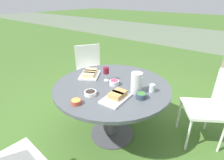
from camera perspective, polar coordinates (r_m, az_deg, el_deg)
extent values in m
plane|color=#446B2B|center=(2.42, 0.00, -17.05)|extent=(40.00, 40.00, 0.00)
cube|color=#6B7F5B|center=(8.86, 31.99, 11.10)|extent=(40.00, 4.93, 0.01)
cylinder|color=#4C4C51|center=(2.41, 0.00, -16.89)|extent=(0.56, 0.56, 0.02)
cylinder|color=#4C4C51|center=(2.20, 0.00, -10.22)|extent=(0.11, 0.11, 0.67)
cylinder|color=#4C5156|center=(2.01, 0.00, -1.99)|extent=(1.33, 1.33, 0.03)
cylinder|color=white|center=(2.01, -25.11, -22.51)|extent=(0.03, 0.03, 0.43)
cube|color=white|center=(2.33, 27.55, -8.39)|extent=(0.60, 0.60, 0.04)
cylinder|color=white|center=(2.54, 21.03, -10.45)|extent=(0.03, 0.03, 0.43)
cylinder|color=white|center=(2.25, 23.61, -16.20)|extent=(0.03, 0.03, 0.43)
cylinder|color=white|center=(2.67, 28.76, -10.20)|extent=(0.03, 0.03, 0.43)
cylinder|color=white|center=(2.40, 32.28, -15.49)|extent=(0.03, 0.03, 0.43)
cube|color=white|center=(3.06, -6.84, 2.49)|extent=(0.59, 0.59, 0.04)
cube|color=white|center=(3.16, -7.89, 7.60)|extent=(0.25, 0.39, 0.42)
cylinder|color=white|center=(2.96, -9.44, -3.51)|extent=(0.03, 0.03, 0.43)
cylinder|color=white|center=(3.04, -2.23, -2.35)|extent=(0.03, 0.03, 0.43)
cylinder|color=white|center=(3.29, -10.69, -0.55)|extent=(0.03, 0.03, 0.43)
cylinder|color=white|center=(3.36, -4.15, 0.43)|extent=(0.03, 0.03, 0.43)
cylinder|color=silver|center=(1.82, 7.99, -0.90)|extent=(0.12, 0.12, 0.22)
cone|color=silver|center=(1.75, 9.64, 1.32)|extent=(0.03, 0.03, 0.03)
cylinder|color=silver|center=(2.10, -1.89, -0.11)|extent=(0.06, 0.06, 0.01)
cylinder|color=silver|center=(2.08, -1.91, 1.05)|extent=(0.01, 0.01, 0.09)
cylinder|color=maroon|center=(2.05, -1.95, 3.12)|extent=(0.07, 0.07, 0.08)
cube|color=white|center=(2.24, -7.24, 1.63)|extent=(0.34, 0.37, 0.02)
cube|color=#E0C184|center=(2.29, -6.90, 3.02)|extent=(0.18, 0.16, 0.04)
cube|color=#E0C184|center=(2.23, -7.29, 2.38)|extent=(0.18, 0.16, 0.04)
cube|color=#E0C184|center=(2.17, -7.70, 1.70)|extent=(0.18, 0.16, 0.04)
cube|color=white|center=(1.72, 1.23, -6.05)|extent=(0.22, 0.32, 0.02)
cube|color=#B2844C|center=(1.75, 2.50, -4.14)|extent=(0.14, 0.12, 0.05)
cube|color=#B2844C|center=(1.70, 1.24, -5.09)|extent=(0.14, 0.12, 0.05)
cylinder|color=#B74733|center=(1.68, -11.64, -7.02)|extent=(0.10, 0.10, 0.04)
cylinder|color=#E0C147|center=(1.68, -11.68, -6.67)|extent=(0.08, 0.08, 0.02)
cylinder|color=#334256|center=(1.76, 9.49, -5.08)|extent=(0.11, 0.11, 0.05)
cylinder|color=#387533|center=(1.75, 9.52, -4.64)|extent=(0.09, 0.09, 0.02)
cylinder|color=white|center=(1.81, -7.06, -4.27)|extent=(0.13, 0.13, 0.04)
cylinder|color=#2D231E|center=(1.80, -7.08, -3.95)|extent=(0.10, 0.10, 0.02)
cylinder|color=silver|center=(1.99, 0.73, -0.88)|extent=(0.11, 0.11, 0.05)
cylinder|color=#D6385B|center=(1.98, 0.73, -0.46)|extent=(0.09, 0.09, 0.02)
cylinder|color=silver|center=(1.88, 12.85, -2.60)|extent=(0.06, 0.06, 0.09)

